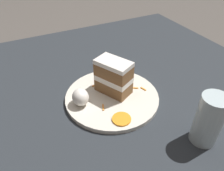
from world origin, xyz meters
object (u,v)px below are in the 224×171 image
cake_slice (114,77)px  orange_garnish (122,119)px  cream_dollop (81,97)px  plate (112,97)px  drinking_glass (208,123)px

cake_slice → orange_garnish: 0.13m
cream_dollop → orange_garnish: size_ratio=1.02×
plate → cream_dollop: (0.01, 0.09, 0.03)m
cream_dollop → orange_garnish: bearing=-145.1°
orange_garnish → drinking_glass: (-0.13, -0.15, 0.04)m
cake_slice → orange_garnish: size_ratio=2.32×
cream_dollop → drinking_glass: drinking_glass is taller
cream_dollop → drinking_glass: size_ratio=0.39×
plate → cake_slice: size_ratio=2.37×
cream_dollop → orange_garnish: (-0.11, -0.07, -0.02)m
plate → drinking_glass: drinking_glass is taller
plate → drinking_glass: 0.27m
plate → cream_dollop: 0.10m
cake_slice → drinking_glass: 0.28m
cream_dollop → orange_garnish: 0.13m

